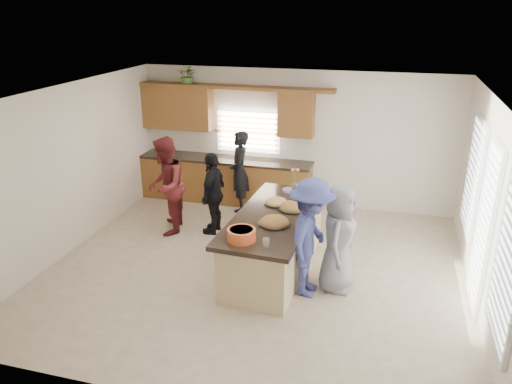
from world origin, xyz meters
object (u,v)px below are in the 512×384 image
(salad_bowl, at_px, (241,234))
(woman_right_front, at_px, (338,239))
(woman_right_back, at_px, (311,238))
(island, at_px, (274,243))
(woman_left_mid, at_px, (166,186))
(woman_left_front, at_px, (213,193))
(woman_left_back, at_px, (240,172))

(salad_bowl, bearing_deg, woman_right_front, 28.68)
(woman_right_back, bearing_deg, woman_right_front, -52.37)
(island, xyz_separation_m, salad_bowl, (-0.23, -1.00, 0.59))
(woman_left_mid, distance_m, woman_right_back, 3.21)
(salad_bowl, distance_m, woman_left_mid, 2.73)
(island, height_order, woman_left_mid, woman_left_mid)
(woman_right_back, bearing_deg, salad_bowl, 121.26)
(woman_right_front, bearing_deg, salad_bowl, 122.95)
(woman_left_front, distance_m, woman_right_front, 2.79)
(woman_left_mid, height_order, woman_left_front, woman_left_mid)
(woman_right_back, bearing_deg, woman_left_mid, 68.81)
(woman_left_mid, relative_size, woman_right_front, 1.11)
(island, distance_m, woman_right_front, 1.13)
(island, relative_size, woman_left_mid, 1.53)
(salad_bowl, relative_size, woman_right_front, 0.24)
(woman_left_back, relative_size, woman_left_mid, 0.92)
(woman_left_back, relative_size, woman_left_front, 1.08)
(woman_left_back, relative_size, woman_right_back, 0.93)
(island, bearing_deg, woman_right_back, -37.30)
(island, height_order, salad_bowl, salad_bowl)
(island, xyz_separation_m, woman_right_back, (0.66, -0.55, 0.43))
(woman_left_front, height_order, woman_right_back, woman_right_back)
(woman_right_back, bearing_deg, woman_left_back, 39.29)
(salad_bowl, xyz_separation_m, woman_left_front, (-1.17, 2.07, -0.27))
(woman_right_front, bearing_deg, woman_left_front, 64.65)
(salad_bowl, relative_size, woman_left_front, 0.26)
(woman_left_back, relative_size, woman_right_front, 1.01)
(salad_bowl, distance_m, woman_right_back, 1.01)
(island, bearing_deg, woman_right_front, -14.20)
(woman_left_mid, height_order, woman_right_back, woman_left_mid)
(island, relative_size, woman_left_front, 1.79)
(salad_bowl, bearing_deg, woman_left_back, 107.72)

